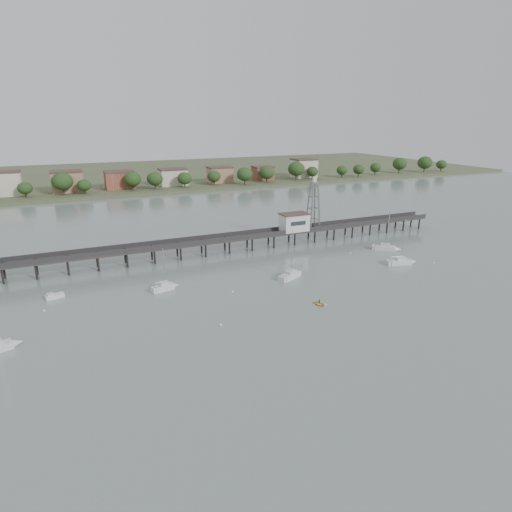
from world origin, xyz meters
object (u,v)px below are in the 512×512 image
(sailboat_c, at_px, (293,274))
(sailboat_e, at_px, (389,248))
(sailboat_d, at_px, (404,262))
(yellow_dinghy, at_px, (319,305))
(sailboat_b, at_px, (167,287))
(pier, at_px, (215,241))
(sailboat_a, at_px, (2,346))
(white_tender, at_px, (54,296))
(lattice_tower, at_px, (313,206))

(sailboat_c, relative_size, sailboat_e, 1.02)
(sailboat_d, xyz_separation_m, sailboat_c, (-30.99, 3.47, 0.00))
(sailboat_d, height_order, yellow_dinghy, sailboat_d)
(sailboat_c, distance_m, yellow_dinghy, 16.51)
(sailboat_b, xyz_separation_m, yellow_dinghy, (26.48, -20.78, -0.66))
(pier, bearing_deg, yellow_dinghy, -79.12)
(sailboat_a, bearing_deg, yellow_dinghy, -23.79)
(white_tender, bearing_deg, sailboat_e, -15.77)
(sailboat_b, relative_size, yellow_dinghy, 3.79)
(sailboat_a, bearing_deg, white_tender, 50.64)
(sailboat_d, bearing_deg, lattice_tower, 123.23)
(sailboat_d, height_order, sailboat_c, sailboat_d)
(sailboat_b, height_order, sailboat_c, sailboat_c)
(sailboat_e, bearing_deg, sailboat_b, -137.54)
(sailboat_c, height_order, white_tender, sailboat_c)
(yellow_dinghy, bearing_deg, pier, 90.47)
(sailboat_c, bearing_deg, sailboat_b, 147.08)
(sailboat_b, bearing_deg, sailboat_a, -168.40)
(lattice_tower, relative_size, sailboat_b, 1.55)
(lattice_tower, relative_size, sailboat_a, 1.40)
(pier, relative_size, sailboat_a, 13.60)
(lattice_tower, xyz_separation_m, sailboat_c, (-20.56, -25.33, -10.45))
(sailboat_d, relative_size, sailboat_a, 1.14)
(sailboat_d, xyz_separation_m, sailboat_b, (-60.42, 8.02, 0.02))
(sailboat_b, height_order, sailboat_a, sailboat_a)
(lattice_tower, bearing_deg, white_tender, -167.81)
(sailboat_e, relative_size, yellow_dinghy, 4.65)
(sailboat_d, distance_m, sailboat_e, 12.06)
(sailboat_b, xyz_separation_m, sailboat_e, (64.97, 3.15, -0.01))
(sailboat_a, xyz_separation_m, yellow_dinghy, (57.26, -6.12, -0.65))
(sailboat_a, distance_m, white_tender, 21.17)
(white_tender, distance_m, yellow_dinghy, 55.77)
(sailboat_b, bearing_deg, pier, 34.47)
(pier, xyz_separation_m, sailboat_e, (46.48, -17.63, -3.15))
(lattice_tower, relative_size, sailboat_e, 1.27)
(sailboat_e, bearing_deg, sailboat_a, -129.78)
(pier, height_order, sailboat_b, sailboat_b)
(pier, height_order, sailboat_c, sailboat_c)
(sailboat_c, bearing_deg, yellow_dinghy, -124.45)
(sailboat_d, xyz_separation_m, sailboat_e, (4.55, 11.17, 0.00))
(sailboat_d, relative_size, sailboat_b, 1.26)
(sailboat_d, bearing_deg, sailboat_a, -162.51)
(sailboat_e, distance_m, white_tender, 87.96)
(white_tender, relative_size, yellow_dinghy, 1.50)
(sailboat_e, distance_m, yellow_dinghy, 45.33)
(sailboat_a, relative_size, sailboat_e, 0.90)
(yellow_dinghy, bearing_deg, sailboat_d, 10.20)
(white_tender, bearing_deg, pier, 6.27)
(sailboat_d, bearing_deg, yellow_dinghy, -146.07)
(sailboat_e, bearing_deg, yellow_dinghy, -108.45)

